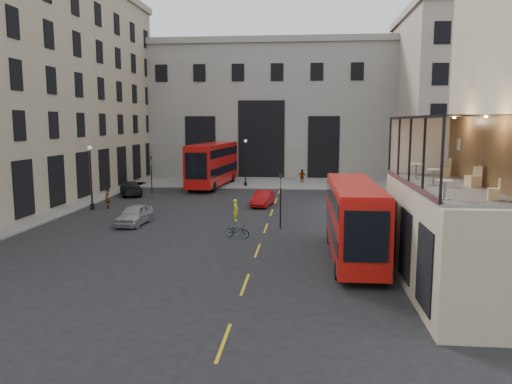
# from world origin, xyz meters

# --- Properties ---
(ground) EXTENTS (140.00, 140.00, 0.00)m
(ground) POSITION_xyz_m (0.00, 0.00, 0.00)
(ground) COLOR black
(ground) RESTS_ON ground
(host_frontage) EXTENTS (3.00, 11.00, 4.50)m
(host_frontage) POSITION_xyz_m (6.50, 0.00, 2.25)
(host_frontage) COLOR tan
(host_frontage) RESTS_ON ground
(cafe_floor) EXTENTS (3.00, 10.00, 0.10)m
(cafe_floor) POSITION_xyz_m (6.50, 0.00, 4.55)
(cafe_floor) COLOR slate
(cafe_floor) RESTS_ON host_frontage
(gateway) EXTENTS (35.00, 10.60, 18.00)m
(gateway) POSITION_xyz_m (-5.00, 47.99, 9.39)
(gateway) COLOR gray
(gateway) RESTS_ON ground
(building_right) EXTENTS (16.60, 18.60, 20.00)m
(building_right) POSITION_xyz_m (20.00, 39.97, 10.39)
(building_right) COLOR #A59885
(building_right) RESTS_ON ground
(pavement_far) EXTENTS (40.00, 12.00, 0.12)m
(pavement_far) POSITION_xyz_m (-6.00, 38.00, 0.06)
(pavement_far) COLOR slate
(pavement_far) RESTS_ON ground
(traffic_light_near) EXTENTS (0.16, 0.20, 3.80)m
(traffic_light_near) POSITION_xyz_m (-1.00, 12.00, 2.42)
(traffic_light_near) COLOR black
(traffic_light_near) RESTS_ON ground
(traffic_light_far) EXTENTS (0.16, 0.20, 3.80)m
(traffic_light_far) POSITION_xyz_m (-15.00, 28.00, 2.42)
(traffic_light_far) COLOR black
(traffic_light_far) RESTS_ON ground
(street_lamp_a) EXTENTS (0.36, 0.36, 5.33)m
(street_lamp_a) POSITION_xyz_m (-17.00, 18.00, 2.39)
(street_lamp_a) COLOR black
(street_lamp_a) RESTS_ON ground
(street_lamp_b) EXTENTS (0.36, 0.36, 5.33)m
(street_lamp_b) POSITION_xyz_m (-6.00, 34.00, 2.39)
(street_lamp_b) COLOR black
(street_lamp_b) RESTS_ON ground
(bus_near) EXTENTS (2.44, 10.27, 4.09)m
(bus_near) POSITION_xyz_m (3.22, 4.70, 2.30)
(bus_near) COLOR #B1120C
(bus_near) RESTS_ON ground
(bus_far) EXTENTS (3.93, 12.42, 4.87)m
(bus_far) POSITION_xyz_m (-9.63, 33.53, 2.74)
(bus_far) COLOR #B10E0C
(bus_far) RESTS_ON ground
(car_a) EXTENTS (1.90, 4.24, 1.42)m
(car_a) POSITION_xyz_m (-11.42, 12.38, 0.71)
(car_a) COLOR gray
(car_a) RESTS_ON ground
(car_b) EXTENTS (1.92, 4.16, 1.32)m
(car_b) POSITION_xyz_m (-2.97, 21.17, 0.66)
(car_b) COLOR #9D090C
(car_b) RESTS_ON ground
(car_c) EXTENTS (3.78, 5.24, 1.41)m
(car_c) POSITION_xyz_m (-16.61, 26.30, 0.71)
(car_c) COLOR black
(car_c) RESTS_ON ground
(bicycle) EXTENTS (1.72, 1.00, 0.86)m
(bicycle) POSITION_xyz_m (-3.58, 9.11, 0.43)
(bicycle) COLOR gray
(bicycle) RESTS_ON ground
(cyclist) EXTENTS (0.45, 0.63, 1.62)m
(cyclist) POSITION_xyz_m (-4.42, 14.44, 0.81)
(cyclist) COLOR #E3F219
(cyclist) RESTS_ON ground
(pedestrian_a) EXTENTS (0.81, 0.65, 1.59)m
(pedestrian_a) POSITION_xyz_m (-12.78, 34.18, 0.79)
(pedestrian_a) COLOR gray
(pedestrian_a) RESTS_ON ground
(pedestrian_b) EXTENTS (1.15, 1.35, 1.82)m
(pedestrian_b) POSITION_xyz_m (-10.70, 35.24, 0.91)
(pedestrian_b) COLOR gray
(pedestrian_b) RESTS_ON ground
(pedestrian_c) EXTENTS (1.04, 0.54, 1.70)m
(pedestrian_c) POSITION_xyz_m (0.35, 37.25, 0.85)
(pedestrian_c) COLOR gray
(pedestrian_c) RESTS_ON ground
(pedestrian_d) EXTENTS (0.56, 0.80, 1.54)m
(pedestrian_d) POSITION_xyz_m (3.81, 33.75, 0.77)
(pedestrian_d) COLOR gray
(pedestrian_d) RESTS_ON ground
(pedestrian_e) EXTENTS (0.56, 0.70, 1.68)m
(pedestrian_e) POSITION_xyz_m (-16.00, 18.78, 0.84)
(pedestrian_e) COLOR gray
(pedestrian_e) RESTS_ON ground
(cafe_table_near) EXTENTS (0.54, 0.54, 0.68)m
(cafe_table_near) POSITION_xyz_m (5.43, -3.89, 5.05)
(cafe_table_near) COLOR beige
(cafe_table_near) RESTS_ON cafe_floor
(cafe_table_mid) EXTENTS (0.56, 0.56, 0.69)m
(cafe_table_mid) POSITION_xyz_m (6.03, 0.04, 5.06)
(cafe_table_mid) COLOR white
(cafe_table_mid) RESTS_ON cafe_floor
(cafe_table_far) EXTENTS (0.59, 0.59, 0.73)m
(cafe_table_far) POSITION_xyz_m (5.82, 2.43, 5.09)
(cafe_table_far) COLOR silver
(cafe_table_far) RESTS_ON cafe_floor
(cafe_chair_a) EXTENTS (0.45, 0.45, 0.75)m
(cafe_chair_a) POSITION_xyz_m (7.09, -3.86, 4.83)
(cafe_chair_a) COLOR #D2BA79
(cafe_chair_a) RESTS_ON cafe_floor
(cafe_chair_b) EXTENTS (0.43, 0.43, 0.81)m
(cafe_chair_b) POSITION_xyz_m (7.57, 0.10, 4.85)
(cafe_chair_b) COLOR tan
(cafe_chair_b) RESTS_ON cafe_floor
(cafe_chair_c) EXTENTS (0.45, 0.45, 0.88)m
(cafe_chair_c) POSITION_xyz_m (7.59, -0.37, 4.87)
(cafe_chair_c) COLOR tan
(cafe_chair_c) RESTS_ON cafe_floor
(cafe_chair_d) EXTENTS (0.45, 0.45, 0.90)m
(cafe_chair_d) POSITION_xyz_m (7.47, 3.66, 4.87)
(cafe_chair_d) COLOR tan
(cafe_chair_d) RESTS_ON cafe_floor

